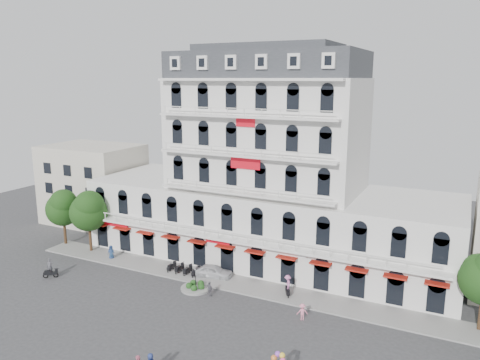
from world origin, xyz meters
name	(u,v)px	position (x,y,z in m)	size (l,w,h in m)	color
ground	(190,321)	(0.00, 0.00, 0.00)	(120.00, 120.00, 0.00)	#38383A
sidewalk	(234,283)	(0.00, 9.00, 0.08)	(53.00, 4.00, 0.16)	gray
main_building	(267,179)	(0.00, 18.00, 9.96)	(45.00, 15.00, 25.80)	silver
flank_building_west	(94,184)	(-30.00, 20.00, 6.00)	(14.00, 10.00, 12.00)	beige
traffic_island	(196,287)	(-3.00, 6.00, 0.26)	(3.20, 3.20, 1.60)	gray
parked_scooter_row	(184,274)	(-6.35, 8.80, 0.00)	(4.40, 1.80, 1.10)	black
tree_west_outer	(63,206)	(-25.95, 9.98, 5.35)	(4.50, 4.48, 7.76)	#382314
tree_west_inner	(89,209)	(-20.95, 9.48, 5.68)	(4.76, 4.76, 8.25)	#382314
parked_car	(213,271)	(-2.81, 9.50, 0.74)	(1.74, 4.32, 1.47)	silver
rider_west	(50,269)	(-19.23, 1.32, 1.06)	(1.46, 1.15, 2.29)	black
rider_center	(288,285)	(6.32, 8.81, 1.24)	(1.14, 1.58, 2.32)	black
pedestrian_left	(111,252)	(-16.86, 8.62, 0.89)	(0.87, 0.57, 1.79)	navy
pedestrian_mid	(210,289)	(-0.87, 5.26, 0.81)	(0.94, 0.39, 1.61)	slate
pedestrian_right	(302,312)	(9.25, 4.88, 0.80)	(1.03, 0.59, 1.60)	pink
pedestrian_far	(111,254)	(-16.74, 8.54, 0.76)	(0.55, 0.36, 1.51)	#294E7C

